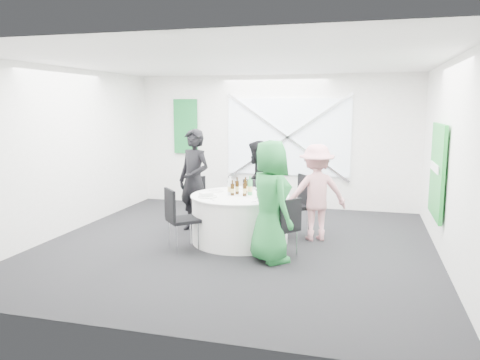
% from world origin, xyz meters
% --- Properties ---
extents(floor, '(6.00, 6.00, 0.00)m').
position_xyz_m(floor, '(0.00, 0.00, 0.00)').
color(floor, black).
rests_on(floor, ground).
extents(ceiling, '(6.00, 6.00, 0.00)m').
position_xyz_m(ceiling, '(0.00, 0.00, 2.80)').
color(ceiling, silver).
rests_on(ceiling, wall_back).
extents(wall_back, '(6.00, 0.00, 6.00)m').
position_xyz_m(wall_back, '(0.00, 3.00, 1.40)').
color(wall_back, silver).
rests_on(wall_back, floor).
extents(wall_front, '(6.00, 0.00, 6.00)m').
position_xyz_m(wall_front, '(0.00, -3.00, 1.40)').
color(wall_front, silver).
rests_on(wall_front, floor).
extents(wall_left, '(0.00, 6.00, 6.00)m').
position_xyz_m(wall_left, '(-3.00, 0.00, 1.40)').
color(wall_left, silver).
rests_on(wall_left, floor).
extents(wall_right, '(0.00, 6.00, 6.00)m').
position_xyz_m(wall_right, '(3.00, 0.00, 1.40)').
color(wall_right, silver).
rests_on(wall_right, floor).
extents(window_panel, '(2.60, 0.03, 1.60)m').
position_xyz_m(window_panel, '(0.30, 2.96, 1.50)').
color(window_panel, silver).
rests_on(window_panel, wall_back).
extents(window_brace_a, '(2.63, 0.05, 1.84)m').
position_xyz_m(window_brace_a, '(0.30, 2.92, 1.50)').
color(window_brace_a, silver).
rests_on(window_brace_a, window_panel).
extents(window_brace_b, '(2.63, 0.05, 1.84)m').
position_xyz_m(window_brace_b, '(0.30, 2.92, 1.50)').
color(window_brace_b, silver).
rests_on(window_brace_b, window_panel).
extents(green_banner, '(0.55, 0.04, 1.20)m').
position_xyz_m(green_banner, '(-2.00, 2.95, 1.70)').
color(green_banner, '#125D2A').
rests_on(green_banner, wall_back).
extents(green_sign, '(0.05, 1.20, 1.40)m').
position_xyz_m(green_sign, '(2.94, 0.60, 1.20)').
color(green_sign, '#1A8F2C').
rests_on(green_sign, wall_right).
extents(banquet_table, '(1.56, 1.56, 0.76)m').
position_xyz_m(banquet_table, '(0.00, 0.20, 0.38)').
color(banquet_table, white).
rests_on(banquet_table, floor).
extents(chair_back, '(0.40, 0.41, 0.82)m').
position_xyz_m(chair_back, '(-0.08, 1.28, 0.48)').
color(chair_back, black).
rests_on(chair_back, floor).
extents(chair_back_left, '(0.57, 0.56, 0.89)m').
position_xyz_m(chair_back_left, '(-0.97, 0.98, 0.52)').
color(chair_back_left, black).
rests_on(chair_back_left, floor).
extents(chair_back_right, '(0.65, 0.65, 1.02)m').
position_xyz_m(chair_back_right, '(0.84, 0.82, 0.60)').
color(chair_back_right, black).
rests_on(chair_back_right, floor).
extents(chair_front_right, '(0.56, 0.56, 0.88)m').
position_xyz_m(chair_front_right, '(0.84, -0.47, 0.52)').
color(chair_front_right, black).
rests_on(chair_front_right, floor).
extents(chair_front_left, '(0.61, 0.61, 0.95)m').
position_xyz_m(chair_front_left, '(-0.78, -0.50, 0.55)').
color(chair_front_left, black).
rests_on(chair_front_left, floor).
extents(person_man_back_left, '(0.76, 0.65, 1.77)m').
position_xyz_m(person_man_back_left, '(-0.93, 0.61, 0.89)').
color(person_man_back_left, black).
rests_on(person_man_back_left, floor).
extents(person_man_back, '(0.43, 0.76, 1.54)m').
position_xyz_m(person_man_back, '(0.02, 1.28, 0.77)').
color(person_man_back, black).
rests_on(person_man_back, floor).
extents(person_woman_pink, '(1.10, 0.79, 1.56)m').
position_xyz_m(person_woman_pink, '(1.15, 0.63, 0.78)').
color(person_woman_pink, pink).
rests_on(person_woman_pink, floor).
extents(person_woman_green, '(0.95, 0.99, 1.70)m').
position_xyz_m(person_woman_green, '(0.65, -0.60, 0.85)').
color(person_woman_green, '#217C36').
rests_on(person_woman_green, floor).
extents(plate_back, '(0.28, 0.28, 0.01)m').
position_xyz_m(plate_back, '(-0.01, 0.75, 0.77)').
color(plate_back, white).
rests_on(plate_back, banquet_table).
extents(plate_back_left, '(0.25, 0.25, 0.01)m').
position_xyz_m(plate_back_left, '(-0.46, 0.40, 0.77)').
color(plate_back_left, white).
rests_on(plate_back_left, banquet_table).
extents(plate_back_right, '(0.27, 0.27, 0.04)m').
position_xyz_m(plate_back_right, '(0.46, 0.44, 0.78)').
color(plate_back_right, white).
rests_on(plate_back_right, banquet_table).
extents(plate_front_right, '(0.28, 0.28, 0.04)m').
position_xyz_m(plate_front_right, '(0.50, -0.14, 0.78)').
color(plate_front_right, white).
rests_on(plate_front_right, banquet_table).
extents(plate_front_left, '(0.30, 0.30, 0.01)m').
position_xyz_m(plate_front_left, '(-0.44, -0.11, 0.77)').
color(plate_front_left, white).
rests_on(plate_front_left, banquet_table).
extents(napkin, '(0.22, 0.22, 0.05)m').
position_xyz_m(napkin, '(-0.47, -0.09, 0.80)').
color(napkin, white).
rests_on(napkin, plate_front_left).
extents(beer_bottle_a, '(0.06, 0.06, 0.28)m').
position_xyz_m(beer_bottle_a, '(-0.06, 0.25, 0.87)').
color(beer_bottle_a, '#3D230B').
rests_on(beer_bottle_a, banquet_table).
extents(beer_bottle_b, '(0.06, 0.06, 0.27)m').
position_xyz_m(beer_bottle_b, '(0.05, 0.36, 0.86)').
color(beer_bottle_b, '#3D230B').
rests_on(beer_bottle_b, banquet_table).
extents(beer_bottle_c, '(0.06, 0.06, 0.27)m').
position_xyz_m(beer_bottle_c, '(0.10, 0.12, 0.86)').
color(beer_bottle_c, '#3D230B').
rests_on(beer_bottle_c, banquet_table).
extents(beer_bottle_d, '(0.06, 0.06, 0.25)m').
position_xyz_m(beer_bottle_d, '(-0.10, 0.13, 0.85)').
color(beer_bottle_d, '#3D230B').
rests_on(beer_bottle_d, banquet_table).
extents(green_water_bottle, '(0.08, 0.08, 0.30)m').
position_xyz_m(green_water_bottle, '(0.15, 0.24, 0.88)').
color(green_water_bottle, '#43AF5D').
rests_on(green_water_bottle, banquet_table).
extents(clear_water_bottle, '(0.08, 0.08, 0.30)m').
position_xyz_m(clear_water_bottle, '(-0.15, 0.16, 0.88)').
color(clear_water_bottle, silver).
rests_on(clear_water_bottle, banquet_table).
extents(wine_glass_a, '(0.07, 0.07, 0.17)m').
position_xyz_m(wine_glass_a, '(-0.25, 0.45, 0.88)').
color(wine_glass_a, white).
rests_on(wine_glass_a, banquet_table).
extents(wine_glass_b, '(0.07, 0.07, 0.17)m').
position_xyz_m(wine_glass_b, '(0.34, 0.27, 0.88)').
color(wine_glass_b, white).
rests_on(wine_glass_b, banquet_table).
extents(wine_glass_c, '(0.07, 0.07, 0.17)m').
position_xyz_m(wine_glass_c, '(0.32, 0.01, 0.88)').
color(wine_glass_c, white).
rests_on(wine_glass_c, banquet_table).
extents(wine_glass_d, '(0.07, 0.07, 0.17)m').
position_xyz_m(wine_glass_d, '(-0.17, 0.58, 0.88)').
color(wine_glass_d, white).
rests_on(wine_glass_d, banquet_table).
extents(fork_a, '(0.15, 0.03, 0.01)m').
position_xyz_m(fork_a, '(0.21, 0.74, 0.76)').
color(fork_a, silver).
rests_on(fork_a, banquet_table).
extents(knife_a, '(0.15, 0.03, 0.01)m').
position_xyz_m(knife_a, '(-0.22, 0.73, 0.76)').
color(knife_a, silver).
rests_on(knife_a, banquet_table).
extents(fork_b, '(0.10, 0.13, 0.01)m').
position_xyz_m(fork_b, '(-0.55, 0.03, 0.76)').
color(fork_b, silver).
rests_on(fork_b, banquet_table).
extents(knife_b, '(0.11, 0.12, 0.01)m').
position_xyz_m(knife_b, '(-0.30, -0.29, 0.76)').
color(knife_b, silver).
rests_on(knife_b, banquet_table).
extents(fork_c, '(0.10, 0.13, 0.01)m').
position_xyz_m(fork_c, '(0.36, -0.25, 0.76)').
color(fork_c, silver).
rests_on(fork_c, banquet_table).
extents(knife_c, '(0.10, 0.13, 0.01)m').
position_xyz_m(knife_c, '(0.55, 0.02, 0.76)').
color(knife_c, silver).
rests_on(knife_c, banquet_table).
extents(fork_d, '(0.08, 0.14, 0.01)m').
position_xyz_m(fork_d, '(0.57, 0.30, 0.76)').
color(fork_d, silver).
rests_on(fork_d, banquet_table).
extents(knife_d, '(0.09, 0.14, 0.01)m').
position_xyz_m(knife_d, '(0.40, 0.61, 0.76)').
color(knife_d, silver).
rests_on(knife_d, banquet_table).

